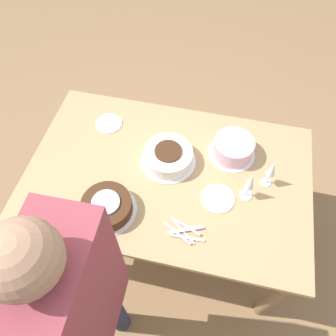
{
  "coord_description": "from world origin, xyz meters",
  "views": [
    {
      "loc": [
        0.21,
        -0.95,
        2.29
      ],
      "look_at": [
        0.0,
        0.0,
        0.83
      ],
      "focal_mm": 35.0,
      "sensor_mm": 36.0,
      "label": 1
    }
  ],
  "objects_px": {
    "cake_center_white": "(168,156)",
    "wine_glass_near": "(250,182)",
    "person_cutting": "(81,309)",
    "cake_back_decorated": "(233,148)",
    "cake_front_chocolate": "(107,206)",
    "wine_glass_far": "(272,170)"
  },
  "relations": [
    {
      "from": "cake_center_white",
      "to": "wine_glass_far",
      "type": "relative_size",
      "value": 1.67
    },
    {
      "from": "cake_front_chocolate",
      "to": "person_cutting",
      "type": "xyz_separation_m",
      "value": [
        0.1,
        -0.51,
        0.2
      ]
    },
    {
      "from": "person_cutting",
      "to": "cake_front_chocolate",
      "type": "bearing_deg",
      "value": 10.08
    },
    {
      "from": "person_cutting",
      "to": "wine_glass_near",
      "type": "bearing_deg",
      "value": -38.79
    },
    {
      "from": "cake_front_chocolate",
      "to": "wine_glass_near",
      "type": "xyz_separation_m",
      "value": [
        0.68,
        0.24,
        0.09
      ]
    },
    {
      "from": "wine_glass_far",
      "to": "cake_front_chocolate",
      "type": "bearing_deg",
      "value": -156.07
    },
    {
      "from": "cake_front_chocolate",
      "to": "cake_back_decorated",
      "type": "relative_size",
      "value": 1.11
    },
    {
      "from": "cake_center_white",
      "to": "wine_glass_near",
      "type": "height_order",
      "value": "wine_glass_near"
    },
    {
      "from": "cake_front_chocolate",
      "to": "wine_glass_far",
      "type": "bearing_deg",
      "value": 23.93
    },
    {
      "from": "cake_center_white",
      "to": "wine_glass_near",
      "type": "distance_m",
      "value": 0.47
    },
    {
      "from": "cake_back_decorated",
      "to": "person_cutting",
      "type": "bearing_deg",
      "value": -115.23
    },
    {
      "from": "cake_back_decorated",
      "to": "cake_center_white",
      "type": "bearing_deg",
      "value": -159.23
    },
    {
      "from": "cake_front_chocolate",
      "to": "wine_glass_near",
      "type": "relative_size",
      "value": 1.46
    },
    {
      "from": "cake_center_white",
      "to": "cake_front_chocolate",
      "type": "relative_size",
      "value": 1.06
    },
    {
      "from": "cake_back_decorated",
      "to": "wine_glass_far",
      "type": "distance_m",
      "value": 0.26
    },
    {
      "from": "wine_glass_near",
      "to": "person_cutting",
      "type": "relative_size",
      "value": 0.12
    },
    {
      "from": "cake_center_white",
      "to": "wine_glass_near",
      "type": "bearing_deg",
      "value": -15.5
    },
    {
      "from": "cake_center_white",
      "to": "cake_back_decorated",
      "type": "distance_m",
      "value": 0.37
    },
    {
      "from": "cake_front_chocolate",
      "to": "cake_back_decorated",
      "type": "xyz_separation_m",
      "value": [
        0.57,
        0.49,
        0.01
      ]
    },
    {
      "from": "cake_center_white",
      "to": "wine_glass_far",
      "type": "xyz_separation_m",
      "value": [
        0.55,
        -0.02,
        0.08
      ]
    },
    {
      "from": "cake_center_white",
      "to": "wine_glass_near",
      "type": "relative_size",
      "value": 1.54
    },
    {
      "from": "cake_front_chocolate",
      "to": "cake_back_decorated",
      "type": "distance_m",
      "value": 0.76
    }
  ]
}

